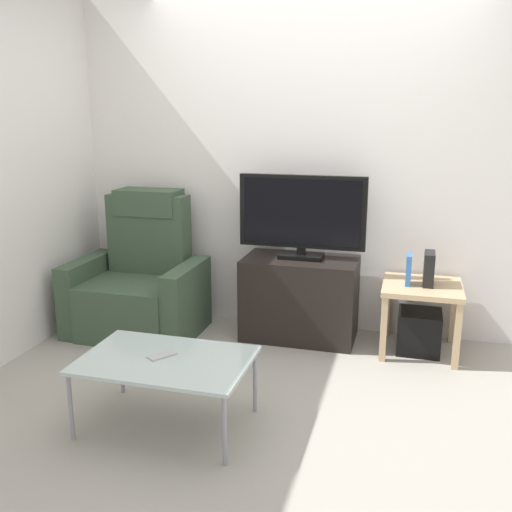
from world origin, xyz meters
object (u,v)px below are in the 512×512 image
television (302,215)px  side_table (422,296)px  recliner_armchair (140,283)px  coffee_table (166,362)px  subwoofer_box (419,331)px  cell_phone (162,355)px  tv_stand (300,298)px  book_upright (409,269)px  game_console (429,269)px

television → side_table: (0.88, -0.06, -0.52)m
television → recliner_armchair: size_ratio=0.86×
side_table → coffee_table: (-1.32, -1.40, -0.05)m
subwoofer_box → cell_phone: bearing=-134.3°
tv_stand → recliner_armchair: 1.25m
tv_stand → television: bearing=90.0°
tv_stand → coffee_table: size_ratio=0.93×
cell_phone → coffee_table: bearing=1.5°
subwoofer_box → book_upright: (-0.10, -0.02, 0.46)m
tv_stand → coffee_table: 1.51m
tv_stand → game_console: size_ratio=3.63×
television → cell_phone: bearing=-108.2°
side_table → television: bearing=176.4°
television → book_upright: (0.78, -0.08, -0.34)m
side_table → book_upright: (-0.10, -0.02, 0.19)m
recliner_armchair → game_console: (2.15, 0.14, 0.24)m
television → side_table: 1.02m
book_upright → side_table: bearing=11.3°
book_upright → cell_phone: bearing=-132.5°
subwoofer_box → coffee_table: (-1.32, -1.40, 0.22)m
tv_stand → coffee_table: (-0.44, -1.44, 0.06)m
recliner_armchair → game_console: recliner_armchair is taller
television → subwoofer_box: (0.88, -0.06, -0.79)m
tv_stand → side_table: (0.88, -0.04, 0.11)m
subwoofer_box → cell_phone: cell_phone is taller
game_console → coffee_table: 1.97m
recliner_armchair → tv_stand: bearing=16.2°
book_upright → game_console: bearing=12.5°
subwoofer_box → game_console: bearing=15.9°
tv_stand → side_table: size_ratio=1.56×
recliner_armchair → coffee_table: bearing=-49.5°
television → recliner_armchair: bearing=-171.4°
tv_stand → book_upright: 0.83m
subwoofer_box → book_upright: bearing=-168.7°
tv_stand → side_table: tv_stand is taller
side_table → cell_phone: side_table is taller
cell_phone → recliner_armchair: bearing=156.7°
recliner_armchair → game_console: 2.17m
tv_stand → book_upright: (0.78, -0.06, 0.30)m
book_upright → cell_phone: book_upright is taller
tv_stand → side_table: bearing=-2.4°
side_table → subwoofer_box: (-0.00, -0.00, -0.27)m
tv_stand → cell_phone: size_ratio=5.61×
side_table → cell_phone: bearing=-134.3°
side_table → book_upright: bearing=-168.7°
subwoofer_box → game_console: 0.47m
tv_stand → television: (0.00, 0.02, 0.63)m
cell_phone → book_upright: bearing=82.8°
tv_stand → side_table: 0.88m
side_table → subwoofer_box: bearing=-135.0°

